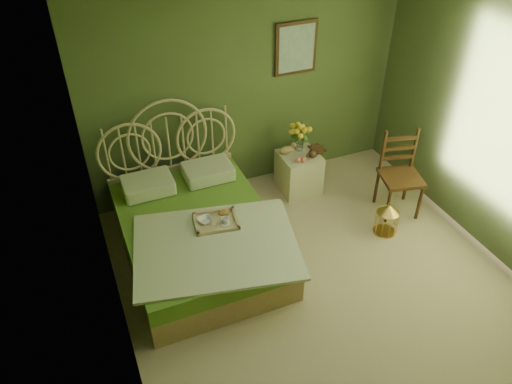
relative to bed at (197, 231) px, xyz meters
name	(u,v)px	position (x,y,z in m)	size (l,w,h in m)	color
floor	(330,295)	(1.05, -1.13, -0.31)	(4.50, 4.50, 0.00)	tan
ceiling	(362,50)	(1.05, -1.13, 2.29)	(4.50, 4.50, 0.00)	silver
wall_back	(247,91)	(1.05, 1.12, 0.99)	(4.00, 4.00, 0.00)	#516736
wall_left	(111,257)	(-0.95, -1.13, 0.99)	(4.50, 4.50, 0.00)	#516736
wall_art	(296,48)	(1.67, 1.09, 1.44)	(0.54, 0.04, 0.64)	#32190D
bed	(197,231)	(0.00, 0.00, 0.00)	(1.83, 2.31, 1.43)	tan
nightstand	(299,166)	(1.58, 0.67, 0.04)	(0.48, 0.49, 0.96)	beige
chair	(398,168)	(2.49, -0.13, 0.26)	(0.56, 0.56, 1.04)	#32190D
birdcage	(387,219)	(2.14, -0.51, -0.12)	(0.26, 0.26, 0.39)	#BC8B3C
book_lower	(312,150)	(1.75, 0.68, 0.23)	(0.16, 0.22, 0.02)	#381E0F
book_upper	(312,149)	(1.75, 0.68, 0.25)	(0.15, 0.20, 0.02)	#472819
cereal_bowl	(205,220)	(0.06, -0.15, 0.26)	(0.15, 0.15, 0.04)	white
coffee_cup	(225,221)	(0.24, -0.26, 0.28)	(0.08, 0.08, 0.08)	white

